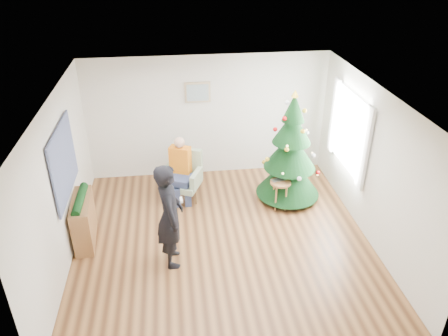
{
  "coord_description": "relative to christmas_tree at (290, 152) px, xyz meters",
  "views": [
    {
      "loc": [
        -0.74,
        -5.98,
        4.71
      ],
      "look_at": [
        0.1,
        0.6,
        1.1
      ],
      "focal_mm": 35.0,
      "sensor_mm": 36.0,
      "label": 1
    }
  ],
  "objects": [
    {
      "name": "wall_right",
      "position": [
        1.05,
        -1.22,
        0.29
      ],
      "size": [
        0.0,
        5.0,
        5.0
      ],
      "primitive_type": "plane",
      "rotation": [
        1.57,
        0.0,
        -1.57
      ],
      "color": "silver",
      "rests_on": "floor"
    },
    {
      "name": "laptop",
      "position": [
        -0.25,
        -0.34,
        -0.42
      ],
      "size": [
        0.36,
        0.29,
        0.03
      ],
      "primitive_type": "imported",
      "rotation": [
        0.0,
        0.0,
        0.28
      ],
      "color": "silver",
      "rests_on": "stool"
    },
    {
      "name": "curtains",
      "position": [
        0.99,
        -0.22,
        0.49
      ],
      "size": [
        0.05,
        1.75,
        1.5
      ],
      "color": "white",
      "rests_on": "wall_right"
    },
    {
      "name": "standing_man",
      "position": [
        -2.32,
        -1.63,
        -0.14
      ],
      "size": [
        0.46,
        0.67,
        1.75
      ],
      "primitive_type": "imported",
      "rotation": [
        0.0,
        0.0,
        1.64
      ],
      "color": "black",
      "rests_on": "floor"
    },
    {
      "name": "stool",
      "position": [
        -0.25,
        -0.34,
        -0.71
      ],
      "size": [
        0.39,
        0.39,
        0.58
      ],
      "rotation": [
        0.0,
        0.0,
        -0.07
      ],
      "color": "brown",
      "rests_on": "floor"
    },
    {
      "name": "seated_person",
      "position": [
        -2.08,
        0.24,
        -0.36
      ],
      "size": [
        0.51,
        0.64,
        1.28
      ],
      "rotation": [
        0.0,
        0.0,
        -0.41
      ],
      "color": "navy",
      "rests_on": "armchair"
    },
    {
      "name": "armchair",
      "position": [
        -2.06,
        0.29,
        -0.66
      ],
      "size": [
        0.87,
        0.86,
        0.98
      ],
      "rotation": [
        0.0,
        0.0,
        -0.41
      ],
      "color": "gray",
      "rests_on": "floor"
    },
    {
      "name": "wall_left",
      "position": [
        -3.95,
        -1.22,
        0.29
      ],
      "size": [
        0.0,
        5.0,
        5.0
      ],
      "primitive_type": "plane",
      "rotation": [
        1.57,
        0.0,
        1.57
      ],
      "color": "silver",
      "rests_on": "floor"
    },
    {
      "name": "console",
      "position": [
        -3.78,
        -0.89,
        -0.61
      ],
      "size": [
        0.37,
        1.02,
        0.8
      ],
      "primitive_type": "cube",
      "rotation": [
        0.0,
        0.0,
        0.07
      ],
      "color": "brown",
      "rests_on": "floor"
    },
    {
      "name": "christmas_tree",
      "position": [
        0.0,
        0.0,
        0.0
      ],
      "size": [
        1.24,
        1.24,
        2.25
      ],
      "rotation": [
        0.0,
        0.0,
        0.23
      ],
      "color": "#3F2816",
      "rests_on": "floor"
    },
    {
      "name": "ceiling",
      "position": [
        -1.45,
        -1.22,
        1.59
      ],
      "size": [
        5.0,
        5.0,
        0.0
      ],
      "primitive_type": "plane",
      "rotation": [
        3.14,
        0.0,
        0.0
      ],
      "color": "white",
      "rests_on": "wall_back"
    },
    {
      "name": "wall_front",
      "position": [
        -1.45,
        -3.72,
        0.29
      ],
      "size": [
        5.0,
        0.0,
        5.0
      ],
      "primitive_type": "plane",
      "rotation": [
        -1.57,
        0.0,
        0.0
      ],
      "color": "silver",
      "rests_on": "floor"
    },
    {
      "name": "framed_picture",
      "position": [
        -1.65,
        1.24,
        0.84
      ],
      "size": [
        0.52,
        0.05,
        0.42
      ],
      "color": "tan",
      "rests_on": "wall_back"
    },
    {
      "name": "game_controller",
      "position": [
        -2.13,
        -1.66,
        0.16
      ],
      "size": [
        0.04,
        0.13,
        0.04
      ],
      "primitive_type": "cube",
      "rotation": [
        0.0,
        0.0,
        0.07
      ],
      "color": "white",
      "rests_on": "standing_man"
    },
    {
      "name": "wall_back",
      "position": [
        -1.45,
        1.28,
        0.29
      ],
      "size": [
        5.0,
        0.0,
        5.0
      ],
      "primitive_type": "plane",
      "rotation": [
        1.57,
        0.0,
        0.0
      ],
      "color": "silver",
      "rests_on": "floor"
    },
    {
      "name": "tapestry",
      "position": [
        -3.91,
        -0.92,
        0.54
      ],
      "size": [
        0.03,
        1.5,
        1.15
      ],
      "primitive_type": "cube",
      "color": "black",
      "rests_on": "wall_left"
    },
    {
      "name": "window_panel",
      "position": [
        1.02,
        -0.22,
        0.49
      ],
      "size": [
        0.04,
        1.3,
        1.4
      ],
      "primitive_type": "cube",
      "color": "white",
      "rests_on": "wall_right"
    },
    {
      "name": "floor",
      "position": [
        -1.45,
        -1.22,
        -1.01
      ],
      "size": [
        5.0,
        5.0,
        0.0
      ],
      "primitive_type": "plane",
      "color": "brown",
      "rests_on": "ground"
    },
    {
      "name": "garland",
      "position": [
        -3.78,
        -0.89,
        -0.19
      ],
      "size": [
        0.14,
        0.9,
        0.14
      ],
      "primitive_type": "cylinder",
      "rotation": [
        1.57,
        0.0,
        0.0
      ],
      "color": "black",
      "rests_on": "console"
    }
  ]
}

